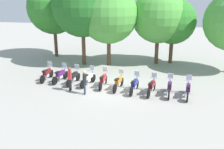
# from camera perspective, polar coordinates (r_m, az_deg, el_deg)

# --- Properties ---
(ground_plane) EXTENTS (80.00, 80.00, 0.00)m
(ground_plane) POSITION_cam_1_polar(r_m,az_deg,el_deg) (17.74, -0.38, -3.25)
(ground_plane) COLOR #9E9B93
(motorcycle_0) EXTENTS (0.62, 2.19, 1.37)m
(motorcycle_0) POSITION_cam_1_polar(r_m,az_deg,el_deg) (20.03, -14.88, 0.18)
(motorcycle_0) COLOR black
(motorcycle_0) RESTS_ON ground_plane
(motorcycle_1) EXTENTS (0.67, 2.18, 1.37)m
(motorcycle_1) POSITION_cam_1_polar(r_m,az_deg,el_deg) (19.44, -11.89, -0.13)
(motorcycle_1) COLOR black
(motorcycle_1) RESTS_ON ground_plane
(motorcycle_2) EXTENTS (0.62, 2.19, 1.37)m
(motorcycle_2) POSITION_cam_1_polar(r_m,az_deg,el_deg) (18.78, -8.91, -0.60)
(motorcycle_2) COLOR black
(motorcycle_2) RESTS_ON ground_plane
(motorcycle_3) EXTENTS (0.73, 2.17, 1.37)m
(motorcycle_3) POSITION_cam_1_polar(r_m,az_deg,el_deg) (18.34, -5.51, -0.91)
(motorcycle_3) COLOR black
(motorcycle_3) RESTS_ON ground_plane
(motorcycle_4) EXTENTS (0.62, 2.19, 1.37)m
(motorcycle_4) POSITION_cam_1_polar(r_m,az_deg,el_deg) (17.89, -2.08, -1.32)
(motorcycle_4) COLOR black
(motorcycle_4) RESTS_ON ground_plane
(motorcycle_5) EXTENTS (0.64, 2.19, 1.37)m
(motorcycle_5) POSITION_cam_1_polar(r_m,az_deg,el_deg) (17.44, 1.52, -1.82)
(motorcycle_5) COLOR black
(motorcycle_5) RESTS_ON ground_plane
(motorcycle_6) EXTENTS (0.64, 2.19, 1.37)m
(motorcycle_6) POSITION_cam_1_polar(r_m,az_deg,el_deg) (17.00, 5.23, -2.42)
(motorcycle_6) COLOR black
(motorcycle_6) RESTS_ON ground_plane
(motorcycle_7) EXTENTS (0.69, 2.18, 1.37)m
(motorcycle_7) POSITION_cam_1_polar(r_m,az_deg,el_deg) (16.81, 9.19, -2.82)
(motorcycle_7) COLOR black
(motorcycle_7) RESTS_ON ground_plane
(motorcycle_8) EXTENTS (0.62, 2.19, 1.37)m
(motorcycle_8) POSITION_cam_1_polar(r_m,az_deg,el_deg) (16.86, 13.21, -3.01)
(motorcycle_8) COLOR black
(motorcycle_8) RESTS_ON ground_plane
(motorcycle_9) EXTENTS (0.62, 2.19, 1.37)m
(motorcycle_9) POSITION_cam_1_polar(r_m,az_deg,el_deg) (16.83, 17.24, -3.39)
(motorcycle_9) COLOR black
(motorcycle_9) RESTS_ON ground_plane
(person_0) EXTENTS (0.24, 0.40, 1.74)m
(person_0) POSITION_cam_1_polar(r_m,az_deg,el_deg) (17.21, -9.79, -0.57)
(person_0) COLOR black
(person_0) RESTS_ON ground_plane
(person_1) EXTENTS (0.26, 0.41, 1.68)m
(person_1) POSITION_cam_1_polar(r_m,az_deg,el_deg) (16.48, -6.42, -1.39)
(person_1) COLOR #232D4C
(person_1) RESTS_ON ground_plane
(tree_0) EXTENTS (5.44, 5.44, 7.90)m
(tree_0) POSITION_cam_1_polar(r_m,az_deg,el_deg) (27.33, -13.46, 14.77)
(tree_0) COLOR brown
(tree_0) RESTS_ON ground_plane
(tree_1) EXTENTS (5.53, 5.53, 8.20)m
(tree_1) POSITION_cam_1_polar(r_m,az_deg,el_deg) (23.41, -6.94, 15.33)
(tree_1) COLOR brown
(tree_1) RESTS_ON ground_plane
(tree_2) EXTENTS (5.33, 5.33, 7.43)m
(tree_2) POSITION_cam_1_polar(r_m,az_deg,el_deg) (23.07, -0.78, 13.76)
(tree_2) COLOR brown
(tree_2) RESTS_ON ground_plane
(tree_3) EXTENTS (5.03, 5.03, 7.08)m
(tree_3) POSITION_cam_1_polar(r_m,az_deg,el_deg) (24.03, 10.77, 13.13)
(tree_3) COLOR brown
(tree_3) RESTS_ON ground_plane
(tree_4) EXTENTS (4.32, 4.32, 6.25)m
(tree_4) POSITION_cam_1_polar(r_m,az_deg,el_deg) (24.50, 14.02, 11.89)
(tree_4) COLOR brown
(tree_4) RESTS_ON ground_plane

